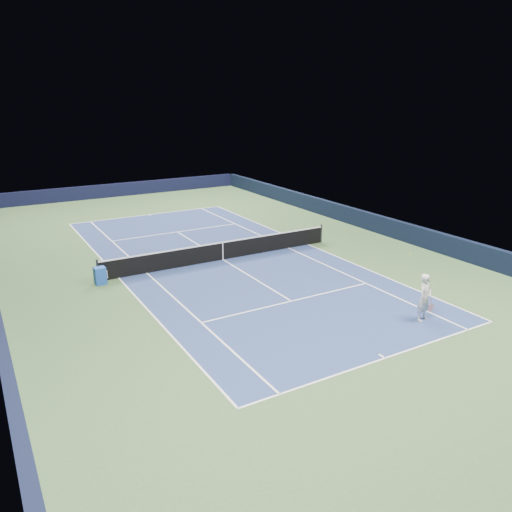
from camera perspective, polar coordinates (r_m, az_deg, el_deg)
ground at (r=26.17m, az=-3.81°, el=-0.42°), size 40.00×40.00×0.00m
wall_far at (r=44.19m, az=-15.49°, el=7.30°), size 22.00×0.35×1.10m
wall_right at (r=32.10m, az=13.76°, el=3.59°), size 0.35×40.00×1.10m
court_surface at (r=26.17m, az=-3.81°, el=-0.42°), size 10.97×23.77×0.01m
baseline_far at (r=36.82m, az=-12.13°, el=4.65°), size 10.97×0.08×0.00m
baseline_near at (r=17.21m, az=14.56°, el=-11.23°), size 10.97×0.08×0.00m
sideline_doubles_right at (r=28.90m, az=5.97°, el=1.32°), size 0.08×23.77×0.00m
sideline_doubles_left at (r=24.38m, az=-15.42°, el=-2.43°), size 0.08×23.77×0.00m
sideline_singles_right at (r=28.14m, az=3.71°, el=0.92°), size 0.08×23.77×0.00m
sideline_singles_left at (r=24.72m, az=-12.37°, el=-1.91°), size 0.08×23.77×0.00m
service_line_far at (r=31.79m, az=-8.98°, el=2.74°), size 8.23×0.08×0.00m
service_line_near at (r=20.98m, az=4.07°, el=-5.17°), size 8.23×0.08×0.00m
center_service_line at (r=26.16m, az=-3.81°, el=-0.40°), size 0.08×12.80×0.00m
center_mark_far at (r=36.68m, az=-12.06°, el=4.60°), size 0.08×0.30×0.00m
center_mark_near at (r=17.30m, az=14.20°, el=-11.03°), size 0.08×0.30×0.00m
tennis_net at (r=26.01m, az=-3.83°, el=0.63°), size 12.90×0.10×1.07m
sponsor_cube at (r=23.74m, az=-17.39°, el=-2.16°), size 0.56×0.47×0.80m
tennis_player at (r=19.95m, az=18.74°, el=-4.53°), size 0.86×1.33×2.39m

